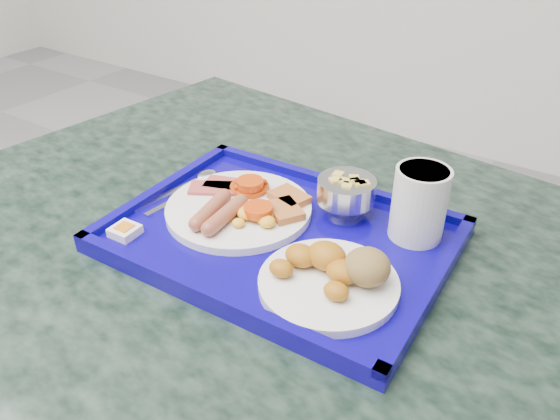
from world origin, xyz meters
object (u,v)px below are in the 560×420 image
object	(u,v)px
table	(303,357)
bread_plate	(334,275)
tray	(280,237)
fruit_bowl	(347,191)
main_plate	(242,207)
juice_cup	(420,201)

from	to	relation	value
table	bread_plate	distance (m)	0.26
table	bread_plate	bearing A→B (deg)	-37.41
tray	fruit_bowl	distance (m)	0.12
main_plate	juice_cup	distance (m)	0.26
tray	juice_cup	distance (m)	0.20
bread_plate	juice_cup	distance (m)	0.17
tray	bread_plate	world-z (taller)	bread_plate
table	main_plate	world-z (taller)	main_plate
bread_plate	fruit_bowl	bearing A→B (deg)	112.96
main_plate	juice_cup	xyz separation A→B (m)	(0.24, 0.09, 0.05)
bread_plate	fruit_bowl	distance (m)	0.17
table	tray	size ratio (longest dim) A/B	2.95
table	juice_cup	size ratio (longest dim) A/B	13.26
bread_plate	fruit_bowl	world-z (taller)	fruit_bowl
main_plate	bread_plate	distance (m)	0.21
table	main_plate	bearing A→B (deg)	172.85
main_plate	bread_plate	world-z (taller)	bread_plate
juice_cup	fruit_bowl	bearing A→B (deg)	-177.88
table	tray	bearing A→B (deg)	176.44
main_plate	bread_plate	bearing A→B (deg)	-19.90
tray	main_plate	world-z (taller)	main_plate
main_plate	bread_plate	xyz separation A→B (m)	(0.20, -0.07, 0.01)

